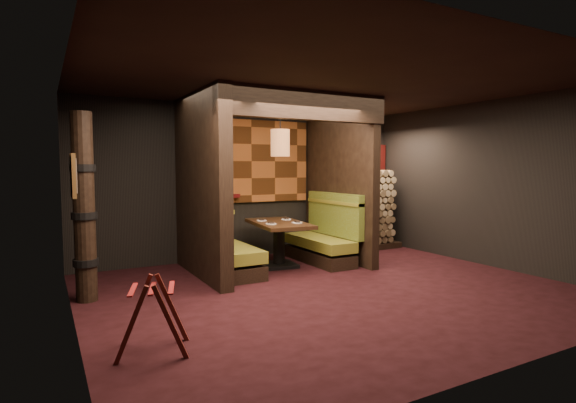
{
  "coord_description": "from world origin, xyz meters",
  "views": [
    {
      "loc": [
        -3.51,
        -5.08,
        1.71
      ],
      "look_at": [
        0.0,
        1.3,
        1.15
      ],
      "focal_mm": 28.0,
      "sensor_mm": 36.0,
      "label": 1
    }
  ],
  "objects_px": {
    "dining_table": "(279,236)",
    "pendant_lamp": "(280,143)",
    "totem_column": "(84,209)",
    "firewood_stack": "(360,210)",
    "booth_bench_left": "(225,249)",
    "luggage_rack": "(153,313)",
    "booth_bench_right": "(324,240)"
  },
  "relations": [
    {
      "from": "dining_table",
      "to": "pendant_lamp",
      "type": "xyz_separation_m",
      "value": [
        -0.0,
        -0.05,
        1.57
      ]
    },
    {
      "from": "totem_column",
      "to": "firewood_stack",
      "type": "xyz_separation_m",
      "value": [
        5.33,
        1.25,
        -0.37
      ]
    },
    {
      "from": "booth_bench_left",
      "to": "luggage_rack",
      "type": "height_order",
      "value": "booth_bench_left"
    },
    {
      "from": "totem_column",
      "to": "firewood_stack",
      "type": "bearing_deg",
      "value": 13.19
    },
    {
      "from": "dining_table",
      "to": "firewood_stack",
      "type": "distance_m",
      "value": 2.38
    },
    {
      "from": "booth_bench_right",
      "to": "totem_column",
      "type": "distance_m",
      "value": 4.1
    },
    {
      "from": "totem_column",
      "to": "firewood_stack",
      "type": "height_order",
      "value": "totem_column"
    },
    {
      "from": "pendant_lamp",
      "to": "totem_column",
      "type": "relative_size",
      "value": 0.4
    },
    {
      "from": "pendant_lamp",
      "to": "totem_column",
      "type": "height_order",
      "value": "pendant_lamp"
    },
    {
      "from": "booth_bench_left",
      "to": "totem_column",
      "type": "relative_size",
      "value": 0.67
    },
    {
      "from": "booth_bench_left",
      "to": "firewood_stack",
      "type": "bearing_deg",
      "value": 12.17
    },
    {
      "from": "booth_bench_right",
      "to": "firewood_stack",
      "type": "relative_size",
      "value": 0.92
    },
    {
      "from": "booth_bench_left",
      "to": "booth_bench_right",
      "type": "xyz_separation_m",
      "value": [
        1.89,
        0.0,
        0.0
      ]
    },
    {
      "from": "booth_bench_left",
      "to": "firewood_stack",
      "type": "distance_m",
      "value": 3.35
    },
    {
      "from": "luggage_rack",
      "to": "totem_column",
      "type": "distance_m",
      "value": 2.22
    },
    {
      "from": "booth_bench_right",
      "to": "firewood_stack",
      "type": "bearing_deg",
      "value": 27.35
    },
    {
      "from": "dining_table",
      "to": "luggage_rack",
      "type": "distance_m",
      "value": 3.73
    },
    {
      "from": "booth_bench_left",
      "to": "booth_bench_right",
      "type": "bearing_deg",
      "value": 0.0
    },
    {
      "from": "dining_table",
      "to": "totem_column",
      "type": "bearing_deg",
      "value": -169.6
    },
    {
      "from": "booth_bench_right",
      "to": "totem_column",
      "type": "height_order",
      "value": "totem_column"
    },
    {
      "from": "luggage_rack",
      "to": "totem_column",
      "type": "relative_size",
      "value": 0.32
    },
    {
      "from": "luggage_rack",
      "to": "firewood_stack",
      "type": "relative_size",
      "value": 0.45
    },
    {
      "from": "pendant_lamp",
      "to": "firewood_stack",
      "type": "relative_size",
      "value": 0.56
    },
    {
      "from": "totem_column",
      "to": "booth_bench_left",
      "type": "bearing_deg",
      "value": 14.75
    },
    {
      "from": "booth_bench_right",
      "to": "pendant_lamp",
      "type": "bearing_deg",
      "value": -177.74
    },
    {
      "from": "booth_bench_left",
      "to": "luggage_rack",
      "type": "relative_size",
      "value": 2.07
    },
    {
      "from": "pendant_lamp",
      "to": "totem_column",
      "type": "xyz_separation_m",
      "value": [
        -3.07,
        -0.51,
        -0.93
      ]
    },
    {
      "from": "booth_bench_right",
      "to": "firewood_stack",
      "type": "xyz_separation_m",
      "value": [
        1.35,
        0.7,
        0.42
      ]
    },
    {
      "from": "pendant_lamp",
      "to": "booth_bench_left",
      "type": "bearing_deg",
      "value": 177.92
    },
    {
      "from": "pendant_lamp",
      "to": "firewood_stack",
      "type": "xyz_separation_m",
      "value": [
        2.26,
        0.74,
        -1.29
      ]
    },
    {
      "from": "firewood_stack",
      "to": "totem_column",
      "type": "bearing_deg",
      "value": -166.81
    },
    {
      "from": "dining_table",
      "to": "firewood_stack",
      "type": "bearing_deg",
      "value": 16.87
    }
  ]
}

